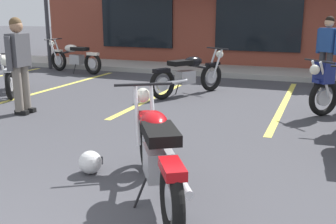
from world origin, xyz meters
The scene contains 11 objects.
ground_plane centered at (0.00, 3.38, 0.00)m, with size 80.00×80.00×0.00m, color #3D3D42.
sidewalk_kerb centered at (0.00, 10.35, 0.07)m, with size 22.00×1.80×0.14m, color #A8A59E.
brick_storefront_building centered at (0.00, 14.11, 1.77)m, with size 15.20×6.66×3.53m.
painted_stall_lines centered at (0.00, 6.75, 0.00)m, with size 13.28×4.80×0.01m.
motorcycle_foreground_classic centered at (0.58, 2.01, 0.46)m, with size 1.37×1.86×0.98m.
motorcycle_red_sportbike centered at (-4.98, 8.83, 0.46)m, with size 2.09×0.79×0.98m.
motorcycle_black_cruiser centered at (-4.34, 5.64, 0.46)m, with size 1.37×1.86×0.98m.
motorcycle_green_cafe_racer centered at (-0.72, 6.88, 0.46)m, with size 1.27×1.91×0.98m.
person_in_shorts_foreground centered at (-2.94, 4.23, 0.95)m, with size 0.29×0.60×1.68m.
person_by_back_row centered at (2.01, 9.04, 0.95)m, with size 0.54×0.44×1.68m.
helmet_on_pavement centered at (-0.34, 2.29, 0.13)m, with size 0.26×0.26×0.26m.
Camera 1 is at (1.99, -1.27, 1.74)m, focal length 42.72 mm.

